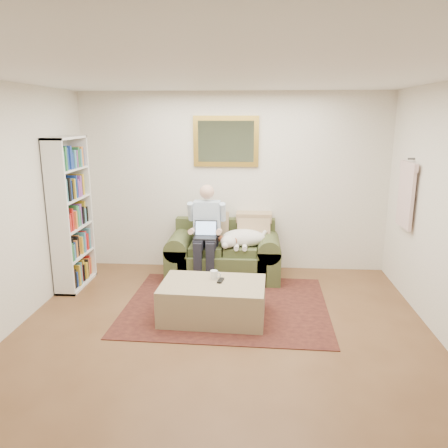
# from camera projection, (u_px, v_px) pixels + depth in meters

# --- Properties ---
(room_shell) EXTENTS (4.51, 5.00, 2.61)m
(room_shell) POSITION_uv_depth(u_px,v_px,m) (222.00, 215.00, 4.33)
(room_shell) COLOR brown
(room_shell) RESTS_ON ground
(rug) EXTENTS (2.48, 2.00, 0.01)m
(rug) POSITION_uv_depth(u_px,v_px,m) (226.00, 305.00, 5.33)
(rug) COLOR black
(rug) RESTS_ON room_shell
(sofa) EXTENTS (1.58, 0.80, 0.95)m
(sofa) POSITION_uv_depth(u_px,v_px,m) (224.00, 258.00, 6.24)
(sofa) COLOR #4A4F29
(sofa) RESTS_ON room_shell
(seated_man) EXTENTS (0.52, 0.75, 1.33)m
(seated_man) POSITION_uv_depth(u_px,v_px,m) (206.00, 234.00, 6.03)
(seated_man) COLOR #8CAFD8
(seated_man) RESTS_ON sofa
(laptop) EXTENTS (0.31, 0.24, 0.22)m
(laptop) POSITION_uv_depth(u_px,v_px,m) (205.00, 233.00, 5.96)
(laptop) COLOR black
(laptop) RESTS_ON seated_man
(sleeping_dog) EXTENTS (0.65, 0.41, 0.24)m
(sleeping_dog) POSITION_uv_depth(u_px,v_px,m) (244.00, 238.00, 6.07)
(sleeping_dog) COLOR white
(sleeping_dog) RESTS_ON sofa
(ottoman) EXTENTS (1.20, 0.79, 0.42)m
(ottoman) POSITION_uv_depth(u_px,v_px,m) (213.00, 301.00, 4.96)
(ottoman) COLOR tan
(ottoman) RESTS_ON room_shell
(coffee_mug) EXTENTS (0.08, 0.08, 0.10)m
(coffee_mug) POSITION_uv_depth(u_px,v_px,m) (214.00, 275.00, 5.03)
(coffee_mug) COLOR white
(coffee_mug) RESTS_ON ottoman
(tv_remote) EXTENTS (0.08, 0.16, 0.02)m
(tv_remote) POSITION_uv_depth(u_px,v_px,m) (221.00, 280.00, 4.96)
(tv_remote) COLOR black
(tv_remote) RESTS_ON ottoman
(bookshelf) EXTENTS (0.28, 0.80, 2.00)m
(bookshelf) POSITION_uv_depth(u_px,v_px,m) (71.00, 214.00, 5.76)
(bookshelf) COLOR white
(bookshelf) RESTS_ON room_shell
(wall_mirror) EXTENTS (0.94, 0.04, 0.72)m
(wall_mirror) POSITION_uv_depth(u_px,v_px,m) (226.00, 141.00, 6.25)
(wall_mirror) COLOR gold
(wall_mirror) RESTS_ON room_shell
(hanging_shirt) EXTENTS (0.06, 0.52, 0.90)m
(hanging_shirt) POSITION_uv_depth(u_px,v_px,m) (406.00, 191.00, 5.38)
(hanging_shirt) COLOR beige
(hanging_shirt) RESTS_ON room_shell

